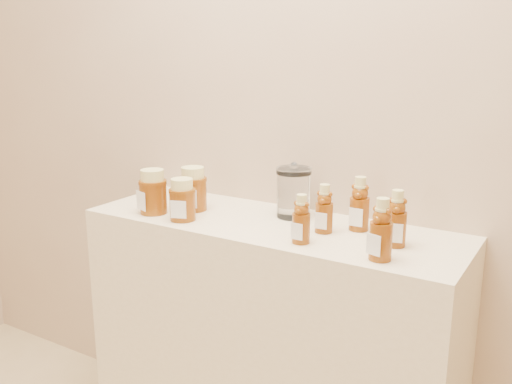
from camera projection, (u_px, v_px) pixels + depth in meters
The scene contains 11 objects.
wall_back at pixel (303, 72), 1.82m from camera, with size 3.50×0.02×2.70m, color tan.
display_table at pixel (270, 353), 1.88m from camera, with size 1.20×0.40×0.90m, color beige.
bear_bottle_back_left at pixel (324, 205), 1.66m from camera, with size 0.06×0.06×0.16m, color #632C07, non-canonical shape.
bear_bottle_back_mid at pixel (360, 200), 1.67m from camera, with size 0.06×0.06×0.18m, color #632C07, non-canonical shape.
bear_bottle_back_right at pixel (397, 215), 1.54m from camera, with size 0.06×0.06×0.18m, color #632C07, non-canonical shape.
bear_bottle_front_left at pixel (301, 216), 1.57m from camera, with size 0.05×0.05×0.16m, color #632C07, non-canonical shape.
bear_bottle_front_right at pixel (382, 225), 1.44m from camera, with size 0.06×0.06×0.18m, color #632C07, non-canonical shape.
honey_jar_left at pixel (153, 192), 1.85m from camera, with size 0.09×0.09×0.15m, color #632C07, non-canonical shape.
honey_jar_back at pixel (193, 189), 1.89m from camera, with size 0.09×0.09×0.15m, color #632C07, non-canonical shape.
honey_jar_front at pixel (182, 199), 1.78m from camera, with size 0.08×0.08×0.13m, color #632C07, non-canonical shape.
glass_canister at pixel (294, 190), 1.81m from camera, with size 0.11×0.11×0.17m, color white, non-canonical shape.
Camera 1 is at (0.84, 0.09, 1.43)m, focal length 40.00 mm.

